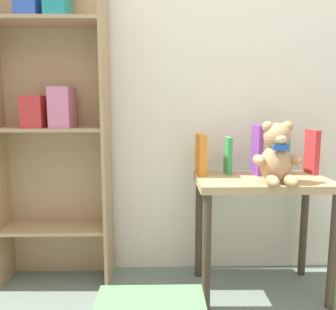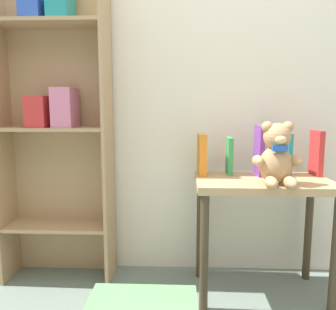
# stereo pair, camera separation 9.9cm
# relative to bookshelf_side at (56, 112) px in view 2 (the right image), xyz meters

# --- Properties ---
(wall_back) EXTENTS (4.80, 0.06, 2.50)m
(wall_back) POSITION_rel_bookshelf_side_xyz_m (0.78, 0.13, 0.33)
(wall_back) COLOR silver
(wall_back) RESTS_ON ground_plane
(bookshelf_side) EXTENTS (0.59, 0.23, 1.67)m
(bookshelf_side) POSITION_rel_bookshelf_side_xyz_m (0.00, 0.00, 0.00)
(bookshelf_side) COLOR tan
(bookshelf_side) RESTS_ON ground_plane
(display_table) EXTENTS (0.65, 0.38, 0.60)m
(display_table) POSITION_rel_bookshelf_side_xyz_m (1.07, -0.16, -0.43)
(display_table) COLOR tan
(display_table) RESTS_ON ground_plane
(teddy_bear) EXTENTS (0.22, 0.20, 0.29)m
(teddy_bear) POSITION_rel_bookshelf_side_xyz_m (1.10, -0.27, -0.20)
(teddy_bear) COLOR tan
(teddy_bear) RESTS_ON display_table
(book_standing_orange) EXTENTS (0.04, 0.15, 0.21)m
(book_standing_orange) POSITION_rel_bookshelf_side_xyz_m (0.78, -0.05, -0.22)
(book_standing_orange) COLOR orange
(book_standing_orange) RESTS_ON display_table
(book_standing_green) EXTENTS (0.02, 0.12, 0.19)m
(book_standing_green) POSITION_rel_bookshelf_side_xyz_m (0.92, -0.04, -0.23)
(book_standing_green) COLOR #33934C
(book_standing_green) RESTS_ON display_table
(book_standing_purple) EXTENTS (0.02, 0.14, 0.26)m
(book_standing_purple) POSITION_rel_bookshelf_side_xyz_m (1.07, -0.05, -0.20)
(book_standing_purple) COLOR purple
(book_standing_purple) RESTS_ON display_table
(book_standing_teal) EXTENTS (0.02, 0.11, 0.22)m
(book_standing_teal) POSITION_rel_bookshelf_side_xyz_m (1.22, -0.04, -0.22)
(book_standing_teal) COLOR teal
(book_standing_teal) RESTS_ON display_table
(book_standing_red) EXTENTS (0.03, 0.13, 0.23)m
(book_standing_red) POSITION_rel_bookshelf_side_xyz_m (1.37, -0.04, -0.21)
(book_standing_red) COLOR red
(book_standing_red) RESTS_ON display_table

